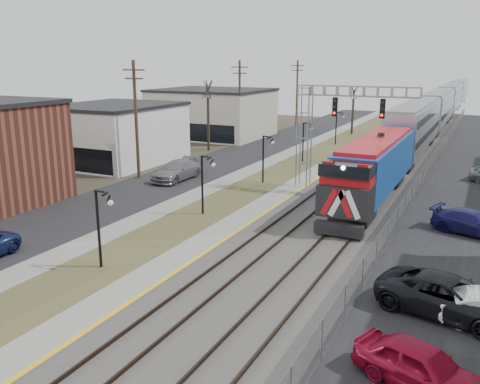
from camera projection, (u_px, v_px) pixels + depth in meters
The scene contains 20 objects.
ground at pixel (31, 377), 16.48m from camera, with size 160.00×160.00×0.00m, color #473D2D.
street_west at pixel (223, 161), 51.80m from camera, with size 7.00×120.00×0.04m, color black.
sidewalk at pixel (263, 165), 49.88m from camera, with size 2.00×120.00×0.08m, color gray.
grass_median at pixel (292, 167), 48.61m from camera, with size 4.00×120.00×0.06m, color #484A27.
platform at pixel (322, 169), 47.31m from camera, with size 2.00×120.00×0.24m, color gray.
ballast_bed at pixel (377, 175), 45.19m from camera, with size 8.00×120.00×0.20m, color #595651.
platform_edge at pixel (332, 169), 46.90m from camera, with size 0.24×120.00×0.01m, color gold.
track_near at pixel (354, 171), 45.99m from camera, with size 1.58×120.00×0.15m.
track_far at pixel (394, 174), 44.50m from camera, with size 1.58×120.00×0.15m.
train at pixel (439, 108), 76.75m from camera, with size 3.00×108.65×5.33m.
signal_gantry at pixel (326, 119), 38.90m from camera, with size 9.00×1.07×8.15m.
lampposts at pixel (204, 185), 33.58m from camera, with size 0.14×62.14×4.00m.
utility_poles at pixel (136, 121), 43.13m from camera, with size 0.28×80.28×10.00m.
fence at pixel (427, 171), 43.22m from camera, with size 0.04×120.00×1.60m, color gray.
buildings_west at pixel (73, 140), 45.70m from camera, with size 14.00×67.00×7.00m.
bare_trees at pixel (230, 129), 55.02m from camera, with size 12.30×42.30×5.95m.
car_lot_a at pixel (422, 368), 15.71m from camera, with size 1.73×4.31×1.47m, color maroon.
car_lot_c at pixel (450, 298), 20.19m from camera, with size 2.63×5.71×1.59m, color black.
car_lot_d at pixel (474, 224), 29.71m from camera, with size 1.95×4.81×1.40m, color #1A1855.
car_street_b at pixel (177, 171), 43.39m from camera, with size 2.27×5.58×1.62m, color gray.
Camera 1 is at (12.46, -9.98, 9.96)m, focal length 38.00 mm.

